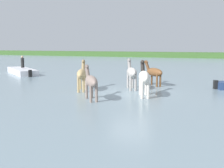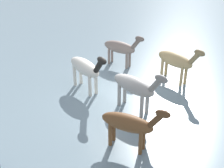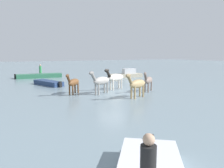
{
  "view_description": "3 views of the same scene",
  "coord_description": "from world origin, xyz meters",
  "px_view_note": "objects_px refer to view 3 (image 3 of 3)",
  "views": [
    {
      "loc": [
        4.87,
        -15.09,
        2.83
      ],
      "look_at": [
        -0.83,
        -0.94,
        0.62
      ],
      "focal_mm": 42.87,
      "sensor_mm": 36.0,
      "label": 1
    },
    {
      "loc": [
        3.44,
        10.43,
        6.45
      ],
      "look_at": [
        0.34,
        0.78,
        0.98
      ],
      "focal_mm": 47.35,
      "sensor_mm": 36.0,
      "label": 2
    },
    {
      "loc": [
        -16.59,
        8.77,
        3.35
      ],
      "look_at": [
        -0.59,
        0.44,
        0.79
      ],
      "focal_mm": 35.03,
      "sensor_mm": 36.0,
      "label": 3
    }
  ],
  "objects_px": {
    "horse_rear_stallion": "(101,81)",
    "boat_dinghy_port": "(126,75)",
    "horse_pinto_flank": "(73,83)",
    "person_helmsman_aft": "(40,69)",
    "boat_skiff_near": "(39,76)",
    "boat_launch_far": "(49,84)",
    "horse_dark_mare": "(148,80)",
    "horse_dun_straggler": "(137,84)",
    "person_watcher_seated": "(148,165)",
    "horse_lead": "(115,78)"
  },
  "relations": [
    {
      "from": "horse_rear_stallion",
      "to": "boat_dinghy_port",
      "type": "relative_size",
      "value": 0.48
    },
    {
      "from": "horse_rear_stallion",
      "to": "horse_lead",
      "type": "bearing_deg",
      "value": -173.01
    },
    {
      "from": "horse_rear_stallion",
      "to": "horse_dark_mare",
      "type": "distance_m",
      "value": 4.23
    },
    {
      "from": "horse_rear_stallion",
      "to": "person_watcher_seated",
      "type": "xyz_separation_m",
      "value": [
        -12.96,
        4.92,
        0.1
      ]
    },
    {
      "from": "horse_dun_straggler",
      "to": "person_watcher_seated",
      "type": "distance_m",
      "value": 12.23
    },
    {
      "from": "boat_launch_far",
      "to": "person_watcher_seated",
      "type": "xyz_separation_m",
      "value": [
        -20.04,
        2.1,
        1.02
      ]
    },
    {
      "from": "horse_dark_mare",
      "to": "boat_launch_far",
      "type": "height_order",
      "value": "horse_dark_mare"
    },
    {
      "from": "horse_dun_straggler",
      "to": "person_watcher_seated",
      "type": "relative_size",
      "value": 2.02
    },
    {
      "from": "horse_dun_straggler",
      "to": "horse_pinto_flank",
      "type": "xyz_separation_m",
      "value": [
        3.7,
        3.75,
        -0.09
      ]
    },
    {
      "from": "person_watcher_seated",
      "to": "boat_launch_far",
      "type": "bearing_deg",
      "value": -5.97
    },
    {
      "from": "horse_dark_mare",
      "to": "person_watcher_seated",
      "type": "height_order",
      "value": "person_watcher_seated"
    },
    {
      "from": "horse_dun_straggler",
      "to": "person_helmsman_aft",
      "type": "xyz_separation_m",
      "value": [
        17.64,
        4.02,
        0.13
      ]
    },
    {
      "from": "horse_dun_straggler",
      "to": "boat_dinghy_port",
      "type": "distance_m",
      "value": 14.24
    },
    {
      "from": "horse_dun_straggler",
      "to": "horse_dark_mare",
      "type": "xyz_separation_m",
      "value": [
        1.83,
        -2.41,
        -0.06
      ]
    },
    {
      "from": "horse_dark_mare",
      "to": "boat_dinghy_port",
      "type": "bearing_deg",
      "value": -150.1
    },
    {
      "from": "horse_rear_stallion",
      "to": "person_watcher_seated",
      "type": "distance_m",
      "value": 13.87
    },
    {
      "from": "horse_dark_mare",
      "to": "boat_dinghy_port",
      "type": "height_order",
      "value": "horse_dark_mare"
    },
    {
      "from": "horse_rear_stallion",
      "to": "person_helmsman_aft",
      "type": "bearing_deg",
      "value": -107.95
    },
    {
      "from": "boat_dinghy_port",
      "to": "person_watcher_seated",
      "type": "distance_m",
      "value": 26.44
    },
    {
      "from": "horse_lead",
      "to": "person_helmsman_aft",
      "type": "distance_m",
      "value": 14.23
    },
    {
      "from": "horse_pinto_flank",
      "to": "boat_dinghy_port",
      "type": "distance_m",
      "value": 13.69
    },
    {
      "from": "boat_skiff_near",
      "to": "boat_dinghy_port",
      "type": "height_order",
      "value": "boat_dinghy_port"
    },
    {
      "from": "horse_rear_stallion",
      "to": "horse_dark_mare",
      "type": "xyz_separation_m",
      "value": [
        -0.87,
        -4.14,
        -0.09
      ]
    },
    {
      "from": "horse_dark_mare",
      "to": "horse_pinto_flank",
      "type": "relative_size",
      "value": 1.07
    },
    {
      "from": "horse_rear_stallion",
      "to": "boat_dinghy_port",
      "type": "distance_m",
      "value": 12.97
    },
    {
      "from": "horse_dark_mare",
      "to": "boat_dinghy_port",
      "type": "distance_m",
      "value": 11.57
    },
    {
      "from": "horse_pinto_flank",
      "to": "boat_skiff_near",
      "type": "height_order",
      "value": "horse_pinto_flank"
    },
    {
      "from": "horse_dun_straggler",
      "to": "boat_launch_far",
      "type": "distance_m",
      "value": 10.82
    },
    {
      "from": "horse_dark_mare",
      "to": "boat_skiff_near",
      "type": "bearing_deg",
      "value": -105.63
    },
    {
      "from": "horse_dun_straggler",
      "to": "person_watcher_seated",
      "type": "height_order",
      "value": "horse_dun_straggler"
    },
    {
      "from": "boat_launch_far",
      "to": "boat_skiff_near",
      "type": "bearing_deg",
      "value": -22.54
    },
    {
      "from": "horse_pinto_flank",
      "to": "boat_skiff_near",
      "type": "distance_m",
      "value": 13.88
    },
    {
      "from": "boat_launch_far",
      "to": "horse_dun_straggler",
      "type": "bearing_deg",
      "value": -175.29
    },
    {
      "from": "horse_rear_stallion",
      "to": "person_helmsman_aft",
      "type": "distance_m",
      "value": 15.11
    },
    {
      "from": "person_watcher_seated",
      "to": "horse_dun_straggler",
      "type": "bearing_deg",
      "value": -32.94
    },
    {
      "from": "boat_skiff_near",
      "to": "person_watcher_seated",
      "type": "xyz_separation_m",
      "value": [
        -27.82,
        2.4,
        0.99
      ]
    },
    {
      "from": "person_helmsman_aft",
      "to": "boat_launch_far",
      "type": "bearing_deg",
      "value": 176.14
    },
    {
      "from": "boat_launch_far",
      "to": "person_helmsman_aft",
      "type": "xyz_separation_m",
      "value": [
        7.86,
        -0.53,
        1.01
      ]
    },
    {
      "from": "boat_skiff_near",
      "to": "boat_launch_far",
      "type": "bearing_deg",
      "value": -89.69
    },
    {
      "from": "horse_rear_stallion",
      "to": "horse_dark_mare",
      "type": "bearing_deg",
      "value": 141.45
    },
    {
      "from": "boat_launch_far",
      "to": "horse_pinto_flank",
      "type": "bearing_deg",
      "value": 167.22
    },
    {
      "from": "horse_dark_mare",
      "to": "horse_dun_straggler",
      "type": "bearing_deg",
      "value": -1.42
    },
    {
      "from": "horse_dun_straggler",
      "to": "boat_launch_far",
      "type": "height_order",
      "value": "horse_dun_straggler"
    },
    {
      "from": "boat_dinghy_port",
      "to": "horse_lead",
      "type": "bearing_deg",
      "value": -121.24
    },
    {
      "from": "horse_rear_stallion",
      "to": "person_helmsman_aft",
      "type": "xyz_separation_m",
      "value": [
        14.94,
        2.29,
        0.1
      ]
    },
    {
      "from": "horse_dark_mare",
      "to": "person_helmsman_aft",
      "type": "distance_m",
      "value": 17.07
    },
    {
      "from": "horse_pinto_flank",
      "to": "person_helmsman_aft",
      "type": "bearing_deg",
      "value": -136.39
    },
    {
      "from": "horse_dun_straggler",
      "to": "person_watcher_seated",
      "type": "xyz_separation_m",
      "value": [
        -10.26,
        6.65,
        0.13
      ]
    },
    {
      "from": "horse_rear_stallion",
      "to": "horse_dun_straggler",
      "type": "relative_size",
      "value": 1.0
    },
    {
      "from": "horse_rear_stallion",
      "to": "boat_launch_far",
      "type": "relative_size",
      "value": 0.56
    }
  ]
}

